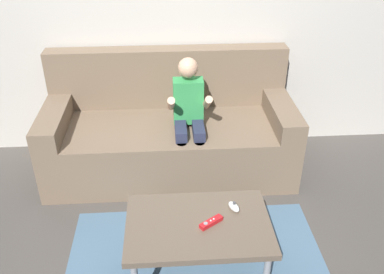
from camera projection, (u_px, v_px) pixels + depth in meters
name	position (u px, v px, depth m)	size (l,w,h in m)	color
ground_plane	(184.00, 260.00, 2.58)	(8.67, 8.67, 0.00)	#4C4742
couch	(170.00, 132.00, 3.31)	(1.88, 0.80, 0.90)	#75604C
person_seated_on_couch	(189.00, 115.00, 3.04)	(0.31, 0.38, 0.95)	#282D47
coffee_table	(198.00, 229.00, 2.28)	(0.78, 0.52, 0.42)	brown
game_remote_red_near_edge	(211.00, 222.00, 2.24)	(0.14, 0.11, 0.03)	red
nunchuk_white	(234.00, 207.00, 2.34)	(0.08, 0.10, 0.05)	white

